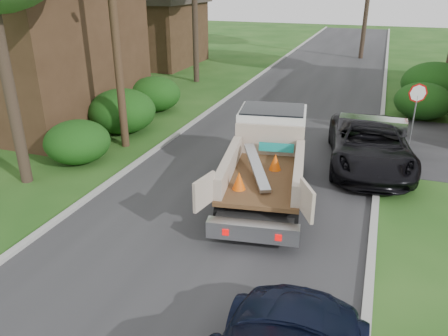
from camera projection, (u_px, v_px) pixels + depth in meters
ground at (207, 233)px, 11.46m from camera, size 120.00×120.00×0.00m
road at (287, 124)px, 20.10m from camera, size 8.00×90.00×0.02m
curb_left at (205, 114)px, 21.34m from camera, size 0.20×90.00×0.12m
curb_right at (381, 132)px, 18.82m from camera, size 0.20×90.00×0.12m
stop_sign at (417, 101)px, 16.93m from camera, size 0.71×0.32×2.48m
utility_pole at (113, 9)px, 15.40m from camera, size 2.42×1.25×10.00m
house_left_near at (14, 24)px, 19.51m from camera, size 9.72×8.64×8.40m
house_left_far at (149, 23)px, 33.42m from camera, size 7.56×7.56×6.00m
hedge_left_a at (77, 142)px, 15.66m from camera, size 2.34×2.34×1.53m
hedge_left_b at (122, 111)px, 18.71m from camera, size 2.86×2.86×1.87m
hedge_left_c at (155, 94)px, 21.86m from camera, size 2.60×2.60×1.70m
hedge_right_a at (423, 101)px, 20.57m from camera, size 2.60×2.60×1.70m
hedge_right_b at (435, 84)px, 22.85m from camera, size 3.38×3.38×2.21m
flatbed_truck at (268, 150)px, 13.61m from camera, size 3.36×6.29×2.27m
black_pickup at (370, 144)px, 15.32m from camera, size 3.42×6.11×1.61m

